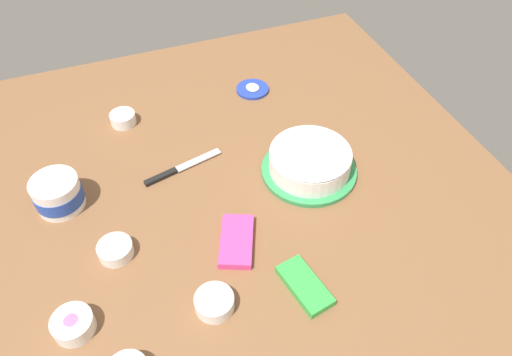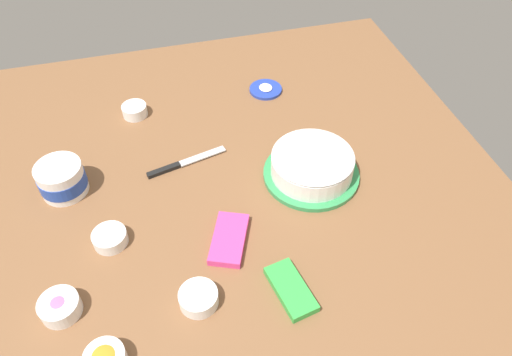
{
  "view_description": "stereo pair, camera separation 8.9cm",
  "coord_description": "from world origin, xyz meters",
  "px_view_note": "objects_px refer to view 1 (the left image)",
  "views": [
    {
      "loc": [
        0.83,
        -0.23,
        0.97
      ],
      "look_at": [
        0.0,
        0.09,
        0.04
      ],
      "focal_mm": 34.06,
      "sensor_mm": 36.0,
      "label": 1
    },
    {
      "loc": [
        0.86,
        -0.15,
        0.97
      ],
      "look_at": [
        0.0,
        0.09,
        0.04
      ],
      "focal_mm": 34.06,
      "sensor_mm": 36.0,
      "label": 2
    }
  ],
  "objects_px": {
    "sprinkle_bowl_pink": "(73,324)",
    "candy_box_lower": "(305,286)",
    "sprinkle_bowl_green": "(123,118)",
    "candy_box_upper": "(237,241)",
    "frosting_tub_lid": "(253,89)",
    "frosting_tub": "(57,193)",
    "frosted_cake": "(310,162)",
    "sprinkle_bowl_blue": "(214,302)",
    "sprinkle_bowl_rainbow": "(115,250)",
    "spreading_knife": "(176,170)"
  },
  "relations": [
    {
      "from": "frosting_tub",
      "to": "sprinkle_bowl_blue",
      "type": "xyz_separation_m",
      "value": [
        0.42,
        0.29,
        -0.03
      ]
    },
    {
      "from": "sprinkle_bowl_blue",
      "to": "frosted_cake",
      "type": "bearing_deg",
      "value": 129.24
    },
    {
      "from": "candy_box_upper",
      "to": "candy_box_lower",
      "type": "bearing_deg",
      "value": 53.88
    },
    {
      "from": "frosting_tub_lid",
      "to": "sprinkle_bowl_blue",
      "type": "bearing_deg",
      "value": -26.47
    },
    {
      "from": "sprinkle_bowl_rainbow",
      "to": "sprinkle_bowl_green",
      "type": "bearing_deg",
      "value": 167.83
    },
    {
      "from": "frosting_tub",
      "to": "candy_box_lower",
      "type": "distance_m",
      "value": 0.67
    },
    {
      "from": "frosting_tub_lid",
      "to": "candy_box_lower",
      "type": "distance_m",
      "value": 0.76
    },
    {
      "from": "frosting_tub",
      "to": "frosting_tub_lid",
      "type": "bearing_deg",
      "value": 114.34
    },
    {
      "from": "candy_box_lower",
      "to": "frosting_tub_lid",
      "type": "bearing_deg",
      "value": 157.46
    },
    {
      "from": "spreading_knife",
      "to": "sprinkle_bowl_green",
      "type": "xyz_separation_m",
      "value": [
        -0.26,
        -0.1,
        0.01
      ]
    },
    {
      "from": "sprinkle_bowl_blue",
      "to": "sprinkle_bowl_rainbow",
      "type": "height_order",
      "value": "sprinkle_bowl_blue"
    },
    {
      "from": "sprinkle_bowl_green",
      "to": "candy_box_upper",
      "type": "distance_m",
      "value": 0.58
    },
    {
      "from": "frosted_cake",
      "to": "candy_box_lower",
      "type": "distance_m",
      "value": 0.37
    },
    {
      "from": "frosting_tub_lid",
      "to": "spreading_knife",
      "type": "xyz_separation_m",
      "value": [
        0.28,
        -0.33,
        -0.0
      ]
    },
    {
      "from": "frosted_cake",
      "to": "sprinkle_bowl_pink",
      "type": "distance_m",
      "value": 0.71
    },
    {
      "from": "frosting_tub",
      "to": "candy_box_upper",
      "type": "distance_m",
      "value": 0.48
    },
    {
      "from": "sprinkle_bowl_blue",
      "to": "sprinkle_bowl_rainbow",
      "type": "xyz_separation_m",
      "value": [
        -0.22,
        -0.18,
        -0.0
      ]
    },
    {
      "from": "spreading_knife",
      "to": "sprinkle_bowl_rainbow",
      "type": "relative_size",
      "value": 2.78
    },
    {
      "from": "candy_box_upper",
      "to": "sprinkle_bowl_blue",
      "type": "bearing_deg",
      "value": -12.28
    },
    {
      "from": "frosting_tub_lid",
      "to": "candy_box_upper",
      "type": "xyz_separation_m",
      "value": [
        0.57,
        -0.25,
        0.0
      ]
    },
    {
      "from": "spreading_knife",
      "to": "sprinkle_bowl_blue",
      "type": "xyz_separation_m",
      "value": [
        0.44,
        -0.03,
        0.01
      ]
    },
    {
      "from": "sprinkle_bowl_rainbow",
      "to": "candy_box_lower",
      "type": "xyz_separation_m",
      "value": [
        0.25,
        0.38,
        -0.01
      ]
    },
    {
      "from": "candy_box_lower",
      "to": "spreading_knife",
      "type": "bearing_deg",
      "value": -169.89
    },
    {
      "from": "sprinkle_bowl_green",
      "to": "candy_box_upper",
      "type": "bearing_deg",
      "value": 17.64
    },
    {
      "from": "frosting_tub",
      "to": "sprinkle_bowl_pink",
      "type": "bearing_deg",
      "value": -1.2
    },
    {
      "from": "sprinkle_bowl_pink",
      "to": "sprinkle_bowl_rainbow",
      "type": "distance_m",
      "value": 0.2
    },
    {
      "from": "frosting_tub_lid",
      "to": "sprinkle_bowl_blue",
      "type": "distance_m",
      "value": 0.8
    },
    {
      "from": "sprinkle_bowl_pink",
      "to": "sprinkle_bowl_green",
      "type": "bearing_deg",
      "value": 161.23
    },
    {
      "from": "frosting_tub",
      "to": "frosting_tub_lid",
      "type": "distance_m",
      "value": 0.71
    },
    {
      "from": "spreading_knife",
      "to": "candy_box_upper",
      "type": "height_order",
      "value": "candy_box_upper"
    },
    {
      "from": "frosting_tub_lid",
      "to": "candy_box_lower",
      "type": "height_order",
      "value": "candy_box_lower"
    },
    {
      "from": "sprinkle_bowl_rainbow",
      "to": "candy_box_upper",
      "type": "distance_m",
      "value": 0.29
    },
    {
      "from": "frosting_tub_lid",
      "to": "sprinkle_bowl_rainbow",
      "type": "distance_m",
      "value": 0.73
    },
    {
      "from": "frosting_tub_lid",
      "to": "candy_box_upper",
      "type": "bearing_deg",
      "value": -24.05
    },
    {
      "from": "sprinkle_bowl_green",
      "to": "candy_box_lower",
      "type": "xyz_separation_m",
      "value": [
        0.73,
        0.28,
        -0.01
      ]
    },
    {
      "from": "spreading_knife",
      "to": "candy_box_upper",
      "type": "distance_m",
      "value": 0.3
    },
    {
      "from": "frosting_tub",
      "to": "sprinkle_bowl_pink",
      "type": "height_order",
      "value": "frosting_tub"
    },
    {
      "from": "frosting_tub",
      "to": "candy_box_lower",
      "type": "height_order",
      "value": "frosting_tub"
    },
    {
      "from": "frosted_cake",
      "to": "frosting_tub",
      "type": "bearing_deg",
      "value": -100.52
    },
    {
      "from": "spreading_knife",
      "to": "sprinkle_bowl_blue",
      "type": "relative_size",
      "value": 2.67
    },
    {
      "from": "frosting_tub_lid",
      "to": "sprinkle_bowl_blue",
      "type": "xyz_separation_m",
      "value": [
        0.72,
        -0.36,
        0.01
      ]
    },
    {
      "from": "sprinkle_bowl_green",
      "to": "candy_box_upper",
      "type": "relative_size",
      "value": 0.51
    },
    {
      "from": "sprinkle_bowl_blue",
      "to": "sprinkle_bowl_rainbow",
      "type": "bearing_deg",
      "value": -140.55
    },
    {
      "from": "sprinkle_bowl_blue",
      "to": "candy_box_lower",
      "type": "distance_m",
      "value": 0.21
    },
    {
      "from": "sprinkle_bowl_blue",
      "to": "sprinkle_bowl_rainbow",
      "type": "distance_m",
      "value": 0.28
    },
    {
      "from": "sprinkle_bowl_green",
      "to": "frosting_tub_lid",
      "type": "bearing_deg",
      "value": 92.08
    },
    {
      "from": "frosted_cake",
      "to": "frosting_tub_lid",
      "type": "height_order",
      "value": "frosted_cake"
    },
    {
      "from": "frosting_tub_lid",
      "to": "sprinkle_bowl_green",
      "type": "distance_m",
      "value": 0.43
    },
    {
      "from": "frosting_tub_lid",
      "to": "sprinkle_bowl_rainbow",
      "type": "xyz_separation_m",
      "value": [
        0.5,
        -0.54,
        0.01
      ]
    },
    {
      "from": "sprinkle_bowl_pink",
      "to": "candy_box_lower",
      "type": "relative_size",
      "value": 0.62
    }
  ]
}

